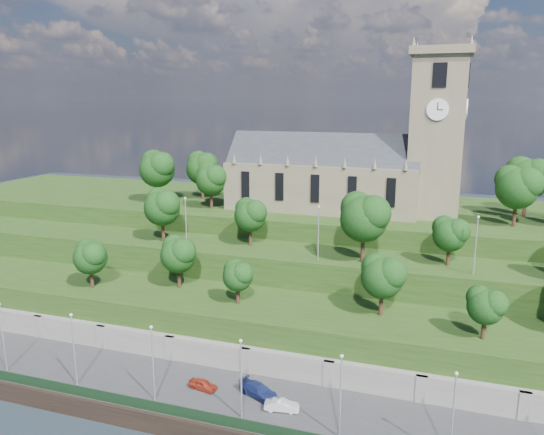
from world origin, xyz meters
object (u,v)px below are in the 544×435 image
(church, at_px, (352,166))
(car_left, at_px, (203,384))
(car_middle, at_px, (282,405))
(car_right, at_px, (258,390))

(church, xyz_separation_m, car_left, (-8.86, -39.83, -19.95))
(church, relative_size, car_middle, 10.78)
(car_middle, bearing_deg, car_right, 50.30)
(car_middle, distance_m, car_right, 3.70)
(church, height_order, car_left, church)
(church, xyz_separation_m, car_middle, (0.68, -41.01, -19.93))
(church, relative_size, car_left, 11.45)
(car_right, bearing_deg, car_middle, -95.17)
(car_left, bearing_deg, church, -3.07)
(church, relative_size, car_right, 8.16)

